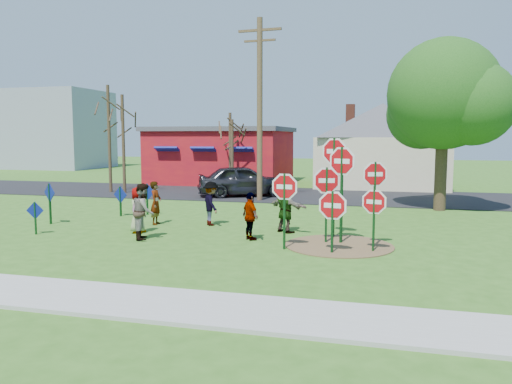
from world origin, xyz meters
TOP-DOWN VIEW (x-y plane):
  - ground at (0.00, 0.00)m, footprint 120.00×120.00m
  - sidewalk at (0.00, -7.20)m, footprint 22.00×1.80m
  - road at (0.00, 11.50)m, footprint 120.00×7.50m
  - dirt_patch at (4.50, -1.00)m, footprint 3.20×3.20m
  - red_building at (-5.50, 17.99)m, footprint 9.40×7.69m
  - cream_house at (5.50, 18.00)m, footprint 9.40×9.40m
  - distant_building at (-28.00, 30.00)m, footprint 10.00×8.00m
  - stop_sign_a at (3.01, -1.81)m, footprint 1.03×0.11m
  - stop_sign_b at (4.19, 0.25)m, footprint 1.09×0.41m
  - stop_sign_c at (4.52, -0.62)m, footprint 1.07×0.51m
  - stop_sign_d at (5.49, -0.99)m, footprint 0.93×0.33m
  - stop_sign_e at (4.39, -2.00)m, footprint 1.08×0.21m
  - stop_sign_f at (5.49, -1.53)m, footprint 0.92×0.22m
  - stop_sign_g at (4.07, -0.65)m, footprint 1.07×0.28m
  - blue_diamond_a at (-5.39, -1.74)m, footprint 0.58×0.14m
  - blue_diamond_b at (-6.21, 0.11)m, footprint 0.66×0.31m
  - blue_diamond_c at (-4.63, 2.42)m, footprint 0.69×0.21m
  - blue_diamond_d at (-3.77, 3.07)m, footprint 0.72×0.12m
  - person_a at (-2.24, -0.62)m, footprint 0.51×0.77m
  - person_b at (-2.38, 1.02)m, footprint 0.44×0.62m
  - person_c at (-1.57, -1.51)m, footprint 0.94×1.05m
  - person_d at (-0.35, 1.35)m, footprint 1.09×1.19m
  - person_e at (1.73, -0.83)m, footprint 0.87×0.89m
  - person_f at (2.54, 0.71)m, footprint 1.59×1.28m
  - suv at (-1.67, 10.18)m, footprint 5.29×3.85m
  - utility_pole at (-0.37, 8.66)m, footprint 2.21×0.28m
  - leafy_tree at (8.23, 7.46)m, footprint 5.24×4.78m
  - bare_tree_west at (-9.72, 10.21)m, footprint 1.80×1.80m
  - bare_tree_east at (-3.44, 13.47)m, footprint 1.80×1.80m
  - bare_tree_mid at (-8.75, 10.08)m, footprint 1.80×1.80m
  - bare_tree_extra at (-2.94, 12.25)m, footprint 1.80×1.80m

SIDE VIEW (x-z plane):
  - ground at x=0.00m, z-range 0.00..0.00m
  - dirt_patch at x=4.50m, z-range 0.00..0.03m
  - road at x=0.00m, z-range 0.00..0.04m
  - sidewalk at x=0.00m, z-range 0.00..0.08m
  - blue_diamond_a at x=-5.39m, z-range 0.13..1.22m
  - person_e at x=1.73m, z-range 0.00..1.50m
  - blue_diamond_c at x=-4.63m, z-range 0.13..1.37m
  - person_a at x=-2.24m, z-range 0.00..1.55m
  - person_b at x=-2.38m, z-range 0.00..1.59m
  - blue_diamond_d at x=-3.77m, z-range 0.15..1.46m
  - person_d at x=-0.35m, z-range 0.00..1.60m
  - person_f at x=2.54m, z-range 0.00..1.70m
  - suv at x=-1.67m, z-range 0.04..1.71m
  - person_c at x=-1.57m, z-range 0.00..1.77m
  - blue_diamond_b at x=-6.21m, z-range 0.19..1.72m
  - stop_sign_e at x=4.39m, z-range 0.29..2.17m
  - stop_sign_f at x=5.49m, z-range 0.36..2.25m
  - stop_sign_a at x=3.01m, z-range 0.44..2.76m
  - stop_sign_g at x=4.07m, z-range 0.47..2.92m
  - stop_sign_d at x=5.49m, z-range 0.60..3.23m
  - red_building at x=-5.50m, z-range 0.02..3.92m
  - stop_sign_c at x=4.52m, z-range 0.62..3.70m
  - stop_sign_b at x=4.19m, z-range 0.77..4.10m
  - bare_tree_extra at x=-2.94m, z-range 0.62..4.87m
  - cream_house at x=5.50m, z-range -0.33..6.17m
  - bare_tree_east at x=-3.44m, z-range 0.69..5.38m
  - bare_tree_mid at x=-8.75m, z-range 0.82..6.43m
  - bare_tree_west at x=-9.72m, z-range 0.91..7.09m
  - distant_building at x=-28.00m, z-range 0.00..8.00m
  - utility_pole at x=-0.37m, z-range 0.24..9.25m
  - leafy_tree at x=8.23m, z-range 1.07..8.51m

